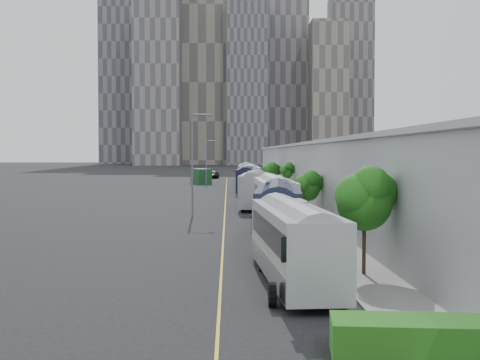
{
  "coord_description": "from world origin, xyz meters",
  "views": [
    {
      "loc": [
        -1.14,
        -23.03,
        6.02
      ],
      "look_at": [
        0.15,
        50.81,
        3.0
      ],
      "focal_mm": 50.0,
      "sensor_mm": 36.0,
      "label": 1
    }
  ],
  "objects_px": {
    "street_lamp_near": "(194,158)",
    "street_lamp_far": "(207,159)",
    "shipping_container": "(201,176)",
    "bus_2": "(275,204)",
    "bus_1": "(278,218)",
    "bus_6": "(251,178)",
    "bus_5": "(247,182)",
    "bus_7": "(247,176)",
    "bus_4": "(258,188)",
    "suv": "(212,175)",
    "bus_8": "(246,174)",
    "bus_3": "(254,192)",
    "bus_0": "(294,249)"
  },
  "relations": [
    {
      "from": "bus_5",
      "to": "bus_7",
      "type": "distance_m",
      "value": 29.45
    },
    {
      "from": "street_lamp_near",
      "to": "street_lamp_far",
      "type": "xyz_separation_m",
      "value": [
        -0.66,
        60.87,
        -0.68
      ]
    },
    {
      "from": "bus_1",
      "to": "suv",
      "type": "xyz_separation_m",
      "value": [
        -7.06,
        112.29,
        -0.85
      ]
    },
    {
      "from": "bus_4",
      "to": "shipping_container",
      "type": "bearing_deg",
      "value": 105.24
    },
    {
      "from": "bus_4",
      "to": "suv",
      "type": "xyz_separation_m",
      "value": [
        -7.6,
        70.99,
        -0.68
      ]
    },
    {
      "from": "bus_1",
      "to": "street_lamp_near",
      "type": "distance_m",
      "value": 20.21
    },
    {
      "from": "suv",
      "to": "shipping_container",
      "type": "bearing_deg",
      "value": -88.53
    },
    {
      "from": "bus_1",
      "to": "street_lamp_near",
      "type": "height_order",
      "value": "street_lamp_near"
    },
    {
      "from": "bus_2",
      "to": "bus_6",
      "type": "distance_m",
      "value": 58.06
    },
    {
      "from": "bus_1",
      "to": "bus_4",
      "type": "distance_m",
      "value": 41.31
    },
    {
      "from": "bus_7",
      "to": "street_lamp_near",
      "type": "relative_size",
      "value": 1.28
    },
    {
      "from": "bus_1",
      "to": "bus_6",
      "type": "height_order",
      "value": "bus_1"
    },
    {
      "from": "street_lamp_far",
      "to": "shipping_container",
      "type": "relative_size",
      "value": 1.28
    },
    {
      "from": "bus_7",
      "to": "suv",
      "type": "xyz_separation_m",
      "value": [
        -7.3,
        28.76,
        -0.68
      ]
    },
    {
      "from": "shipping_container",
      "to": "bus_2",
      "type": "bearing_deg",
      "value": -99.32
    },
    {
      "from": "bus_2",
      "to": "bus_8",
      "type": "bearing_deg",
      "value": 89.39
    },
    {
      "from": "bus_0",
      "to": "bus_4",
      "type": "height_order",
      "value": "bus_0"
    },
    {
      "from": "bus_8",
      "to": "bus_4",
      "type": "bearing_deg",
      "value": -86.21
    },
    {
      "from": "suv",
      "to": "bus_0",
      "type": "bearing_deg",
      "value": -82.34
    },
    {
      "from": "bus_5",
      "to": "shipping_container",
      "type": "xyz_separation_m",
      "value": [
        -8.03,
        30.59,
        -0.21
      ]
    },
    {
      "from": "bus_3",
      "to": "bus_4",
      "type": "height_order",
      "value": "bus_3"
    },
    {
      "from": "bus_2",
      "to": "street_lamp_far",
      "type": "bearing_deg",
      "value": 95.81
    },
    {
      "from": "bus_1",
      "to": "bus_6",
      "type": "bearing_deg",
      "value": 93.75
    },
    {
      "from": "bus_5",
      "to": "bus_4",
      "type": "bearing_deg",
      "value": -81.78
    },
    {
      "from": "bus_4",
      "to": "bus_2",
      "type": "bearing_deg",
      "value": -86.44
    },
    {
      "from": "bus_1",
      "to": "street_lamp_far",
      "type": "height_order",
      "value": "street_lamp_far"
    },
    {
      "from": "bus_7",
      "to": "street_lamp_far",
      "type": "height_order",
      "value": "street_lamp_far"
    },
    {
      "from": "bus_4",
      "to": "bus_7",
      "type": "bearing_deg",
      "value": 93.8
    },
    {
      "from": "bus_2",
      "to": "bus_7",
      "type": "distance_m",
      "value": 71.33
    },
    {
      "from": "street_lamp_far",
      "to": "bus_5",
      "type": "bearing_deg",
      "value": -75.43
    },
    {
      "from": "bus_3",
      "to": "street_lamp_far",
      "type": "relative_size",
      "value": 1.65
    },
    {
      "from": "street_lamp_far",
      "to": "shipping_container",
      "type": "height_order",
      "value": "street_lamp_far"
    },
    {
      "from": "bus_3",
      "to": "suv",
      "type": "distance_m",
      "value": 84.14
    },
    {
      "from": "bus_0",
      "to": "bus_3",
      "type": "bearing_deg",
      "value": 86.73
    },
    {
      "from": "street_lamp_near",
      "to": "street_lamp_far",
      "type": "distance_m",
      "value": 60.88
    },
    {
      "from": "bus_6",
      "to": "bus_8",
      "type": "relative_size",
      "value": 0.99
    },
    {
      "from": "bus_5",
      "to": "shipping_container",
      "type": "distance_m",
      "value": 31.63
    },
    {
      "from": "suv",
      "to": "bus_6",
      "type": "bearing_deg",
      "value": -75.03
    },
    {
      "from": "bus_5",
      "to": "street_lamp_near",
      "type": "relative_size",
      "value": 1.42
    },
    {
      "from": "bus_5",
      "to": "street_lamp_near",
      "type": "bearing_deg",
      "value": -96.19
    },
    {
      "from": "suv",
      "to": "bus_2",
      "type": "bearing_deg",
      "value": -81.02
    },
    {
      "from": "bus_2",
      "to": "bus_4",
      "type": "height_order",
      "value": "bus_2"
    },
    {
      "from": "bus_7",
      "to": "bus_8",
      "type": "bearing_deg",
      "value": 88.57
    },
    {
      "from": "bus_4",
      "to": "bus_6",
      "type": "height_order",
      "value": "bus_6"
    },
    {
      "from": "bus_8",
      "to": "shipping_container",
      "type": "relative_size",
      "value": 2.07
    },
    {
      "from": "bus_0",
      "to": "bus_7",
      "type": "bearing_deg",
      "value": 86.18
    },
    {
      "from": "bus_4",
      "to": "bus_8",
      "type": "xyz_separation_m",
      "value": [
        -0.17,
        54.39,
        0.12
      ]
    },
    {
      "from": "bus_5",
      "to": "shipping_container",
      "type": "bearing_deg",
      "value": 108.1
    },
    {
      "from": "bus_3",
      "to": "bus_8",
      "type": "height_order",
      "value": "bus_3"
    },
    {
      "from": "suv",
      "to": "bus_4",
      "type": "bearing_deg",
      "value": -79.3
    }
  ]
}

